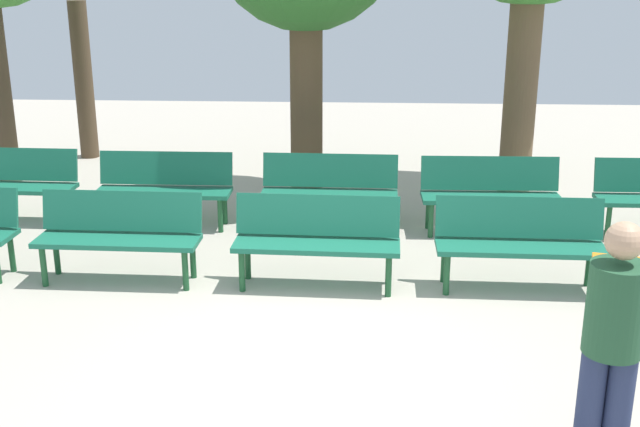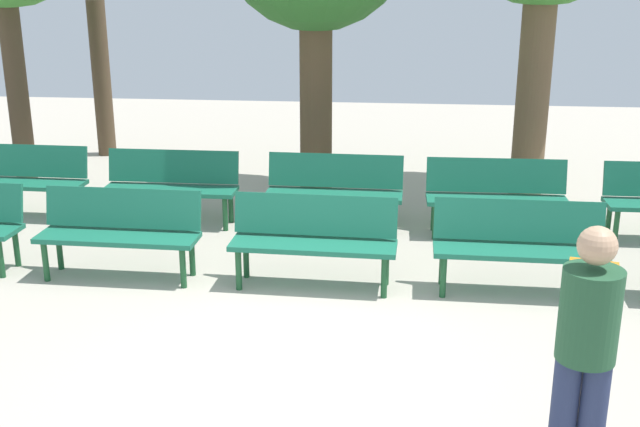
% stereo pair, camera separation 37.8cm
% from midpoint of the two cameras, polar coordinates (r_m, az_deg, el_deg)
% --- Properties ---
extents(ground_plane, '(24.38, 24.38, 0.00)m').
position_cam_midpoint_polar(ground_plane, '(6.38, -2.75, -10.51)').
color(ground_plane, '#B2A899').
extents(bench_r0_c1, '(1.61, 0.51, 0.87)m').
position_cam_midpoint_polar(bench_r0_c1, '(8.00, -15.70, -1.25)').
color(bench_r0_c1, '#19664C').
rests_on(bench_r0_c1, ground_plane).
extents(bench_r0_c2, '(1.62, 0.54, 0.87)m').
position_cam_midpoint_polar(bench_r0_c2, '(7.58, -1.66, -1.64)').
color(bench_r0_c2, '#19664C').
rests_on(bench_r0_c2, ground_plane).
extents(bench_r0_c3, '(1.61, 0.51, 0.87)m').
position_cam_midpoint_polar(bench_r0_c3, '(7.70, 12.96, -1.77)').
color(bench_r0_c3, '#19664C').
rests_on(bench_r0_c3, ground_plane).
extents(bench_r1_c0, '(1.61, 0.51, 0.87)m').
position_cam_midpoint_polar(bench_r1_c0, '(10.32, -22.57, 2.24)').
color(bench_r1_c0, '#19664C').
rests_on(bench_r1_c0, ground_plane).
extents(bench_r1_c1, '(1.60, 0.48, 0.87)m').
position_cam_midpoint_polar(bench_r1_c1, '(9.56, -12.35, 2.06)').
color(bench_r1_c1, '#19664C').
rests_on(bench_r1_c1, ground_plane).
extents(bench_r1_c2, '(1.61, 0.51, 0.87)m').
position_cam_midpoint_polar(bench_r1_c2, '(9.23, -0.47, 1.93)').
color(bench_r1_c2, '#19664C').
rests_on(bench_r1_c2, ground_plane).
extents(bench_r1_c3, '(1.61, 0.51, 0.87)m').
position_cam_midpoint_polar(bench_r1_c3, '(9.28, 11.15, 1.66)').
color(bench_r1_c3, '#19664C').
rests_on(bench_r1_c3, ground_plane).
extents(tree_0, '(0.29, 0.29, 2.48)m').
position_cam_midpoint_polar(tree_0, '(13.23, -17.61, 9.18)').
color(tree_0, '#4C3A28').
rests_on(tree_0, ground_plane).
extents(visitor_with_backpack, '(0.42, 0.58, 1.65)m').
position_cam_midpoint_polar(visitor_with_backpack, '(4.87, 18.37, -8.47)').
color(visitor_with_backpack, navy).
rests_on(visitor_with_backpack, ground_plane).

